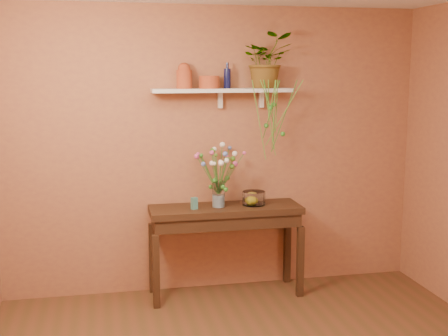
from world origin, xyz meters
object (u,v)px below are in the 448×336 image
Objects in this scene: sideboard at (226,219)px; spider_plant at (267,61)px; blue_bottle at (227,78)px; bouquet at (220,163)px; terracotta_jug at (184,76)px; glass_bowl at (254,199)px; glass_vase at (219,196)px.

sideboard is 1.53m from spider_plant.
sideboard is 5.98× the size of blue_bottle.
spider_plant is at bearing 15.30° from bouquet.
glass_bowl is at bearing -11.71° from terracotta_jug.
terracotta_jug is 0.96× the size of glass_vase.
sideboard is 6.58× the size of glass_bowl.
glass_bowl is at bearing -139.76° from spider_plant.
glass_vase is at bearing -27.12° from terracotta_jug.
terracotta_jug reaches higher than sideboard.
glass_bowl is at bearing -29.95° from blue_bottle.
bouquet is (0.01, 0.01, 0.30)m from glass_vase.
glass_bowl is (0.34, 0.02, -0.04)m from glass_vase.
glass_bowl is (-0.14, -0.12, -1.28)m from spider_plant.
terracotta_jug is (-0.36, 0.14, 1.32)m from sideboard.
spider_plant reaches higher than terracotta_jug.
glass_bowl is (0.23, -0.13, -1.12)m from blue_bottle.
blue_bottle is at bearing 54.40° from bouquet.
blue_bottle is at bearing 0.13° from terracotta_jug.
bouquet is at bearing -125.60° from blue_bottle.
terracotta_jug is 1.09× the size of glass_bowl.
glass_bowl is at bearing 2.82° from glass_vase.
bouquet is at bearing -179.55° from sideboard.
sideboard is at bearing -178.74° from glass_bowl.
blue_bottle is at bearing 178.65° from spider_plant.
sideboard is 2.77× the size of spider_plant.
glass_vase is (0.29, -0.15, -1.09)m from terracotta_jug.
glass_vase is (-0.11, -0.15, -1.08)m from blue_bottle.
bouquet is at bearing -164.70° from spider_plant.
sideboard is at bearing 8.92° from glass_vase.
sideboard is at bearing 0.45° from bouquet.
blue_bottle is at bearing 71.91° from sideboard.
blue_bottle is at bearing 150.05° from glass_bowl.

